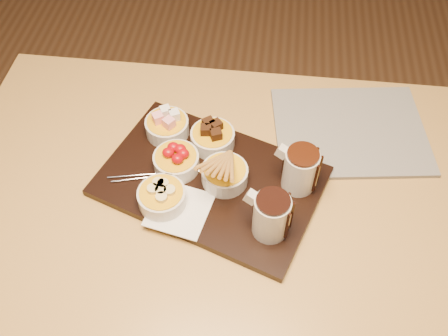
# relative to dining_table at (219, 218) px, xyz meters

# --- Properties ---
(ground) EXTENTS (5.00, 5.00, 0.00)m
(ground) POSITION_rel_dining_table_xyz_m (0.00, 0.00, -0.65)
(ground) COLOR brown
(ground) RESTS_ON ground
(dining_table) EXTENTS (1.20, 0.80, 0.75)m
(dining_table) POSITION_rel_dining_table_xyz_m (0.00, 0.00, 0.00)
(dining_table) COLOR #BC9046
(dining_table) RESTS_ON ground
(serving_board) EXTENTS (0.53, 0.44, 0.02)m
(serving_board) POSITION_rel_dining_table_xyz_m (-0.02, 0.03, 0.11)
(serving_board) COLOR black
(serving_board) RESTS_ON dining_table
(napkin) EXTENTS (0.14, 0.14, 0.00)m
(napkin) POSITION_rel_dining_table_xyz_m (-0.07, -0.06, 0.12)
(napkin) COLOR white
(napkin) RESTS_ON serving_board
(bowl_marshmallows) EXTENTS (0.10, 0.10, 0.04)m
(bowl_marshmallows) POSITION_rel_dining_table_xyz_m (-0.14, 0.15, 0.14)
(bowl_marshmallows) COLOR beige
(bowl_marshmallows) RESTS_ON serving_board
(bowl_cake) EXTENTS (0.10, 0.10, 0.04)m
(bowl_cake) POSITION_rel_dining_table_xyz_m (-0.03, 0.12, 0.14)
(bowl_cake) COLOR beige
(bowl_cake) RESTS_ON serving_board
(bowl_strawberries) EXTENTS (0.10, 0.10, 0.04)m
(bowl_strawberries) POSITION_rel_dining_table_xyz_m (-0.10, 0.05, 0.14)
(bowl_strawberries) COLOR beige
(bowl_strawberries) RESTS_ON serving_board
(bowl_biscotti) EXTENTS (0.10, 0.10, 0.04)m
(bowl_biscotti) POSITION_rel_dining_table_xyz_m (0.01, 0.02, 0.14)
(bowl_biscotti) COLOR beige
(bowl_biscotti) RESTS_ON serving_board
(bowl_bananas) EXTENTS (0.10, 0.10, 0.04)m
(bowl_bananas) POSITION_rel_dining_table_xyz_m (-0.11, -0.05, 0.14)
(bowl_bananas) COLOR beige
(bowl_bananas) RESTS_ON serving_board
(pitcher_dark_chocolate) EXTENTS (0.09, 0.09, 0.10)m
(pitcher_dark_chocolate) POSITION_rel_dining_table_xyz_m (0.11, -0.09, 0.17)
(pitcher_dark_chocolate) COLOR silver
(pitcher_dark_chocolate) RESTS_ON serving_board
(pitcher_milk_chocolate) EXTENTS (0.09, 0.09, 0.10)m
(pitcher_milk_chocolate) POSITION_rel_dining_table_xyz_m (0.17, 0.03, 0.17)
(pitcher_milk_chocolate) COLOR silver
(pitcher_milk_chocolate) RESTS_ON serving_board
(fondue_skewers) EXTENTS (0.08, 0.26, 0.01)m
(fondue_skewers) POSITION_rel_dining_table_xyz_m (-0.12, 0.03, 0.12)
(fondue_skewers) COLOR silver
(fondue_skewers) RESTS_ON serving_board
(newspaper) EXTENTS (0.39, 0.33, 0.01)m
(newspaper) POSITION_rel_dining_table_xyz_m (0.29, 0.21, 0.10)
(newspaper) COLOR beige
(newspaper) RESTS_ON dining_table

